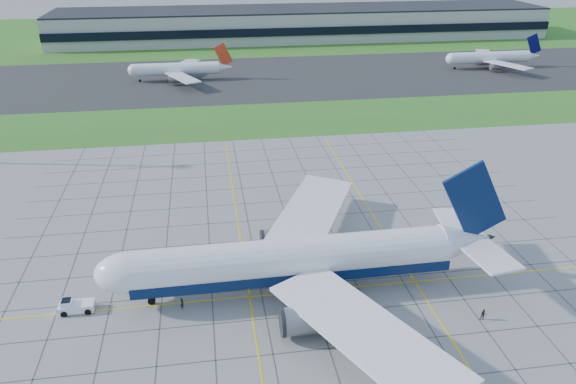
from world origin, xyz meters
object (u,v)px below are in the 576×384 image
(crew_near, at_px, (182,303))
(distant_jet_2, at_px, (491,57))
(airliner, at_px, (296,260))
(pushback_tug, at_px, (75,306))
(crew_far, at_px, (483,315))
(distant_jet_1, at_px, (178,69))

(crew_near, bearing_deg, distant_jet_2, -17.09)
(airliner, height_order, crew_near, airliner)
(airliner, xyz_separation_m, distant_jet_2, (108.82, 147.89, -1.26))
(pushback_tug, relative_size, crew_near, 4.11)
(airliner, height_order, crew_far, airliner)
(airliner, distance_m, distant_jet_2, 183.62)
(distant_jet_1, bearing_deg, crew_near, -88.61)
(pushback_tug, distance_m, distant_jet_2, 206.39)
(airliner, relative_size, distant_jet_1, 1.59)
(crew_far, bearing_deg, distant_jet_2, 71.90)
(airliner, bearing_deg, distant_jet_2, 52.99)
(pushback_tug, distance_m, crew_far, 62.75)
(airliner, bearing_deg, crew_near, -173.92)
(crew_near, relative_size, crew_far, 1.01)
(distant_jet_1, bearing_deg, crew_far, -72.87)
(pushback_tug, distance_m, distant_jet_1, 147.16)
(crew_far, relative_size, distant_jet_1, 0.04)
(airliner, relative_size, pushback_tug, 8.71)
(crew_far, height_order, distant_jet_1, distant_jet_1)
(crew_near, height_order, distant_jet_2, distant_jet_2)
(airliner, xyz_separation_m, crew_far, (26.87, -12.04, -4.81))
(crew_far, xyz_separation_m, distant_jet_2, (81.95, 159.93, 3.55))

